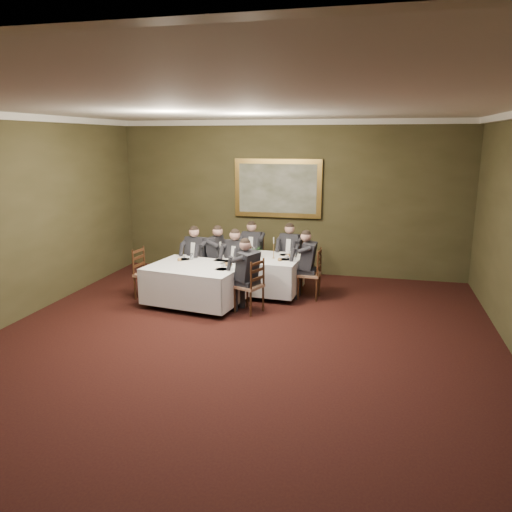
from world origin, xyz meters
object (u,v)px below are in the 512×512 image
at_px(chair_main_backright, 291,272).
at_px(chair_sec_backleft, 198,276).
at_px(chair_main_endleft, 214,276).
at_px(chair_sec_endleft, 148,284).
at_px(diner_sec_backright, 238,270).
at_px(chair_main_endright, 309,284).
at_px(table_second, 196,282).
at_px(chair_sec_backright, 238,281).
at_px(chair_main_backleft, 253,269).
at_px(centerpiece, 258,251).
at_px(chair_sec_endright, 249,297).
at_px(diner_main_backright, 291,261).
at_px(diner_sec_backleft, 197,266).
at_px(candlestick, 274,250).
at_px(diner_main_endleft, 215,265).
at_px(diner_main_endright, 309,273).
at_px(table_main, 261,272).
at_px(diner_main_backleft, 253,259).
at_px(diner_sec_endright, 249,285).
at_px(painting, 278,188).

height_order(chair_main_backright, chair_sec_backleft, same).
bearing_deg(chair_main_endleft, chair_sec_endleft, -45.23).
bearing_deg(diner_sec_backright, chair_main_endright, -154.16).
distance_m(chair_main_endright, chair_sec_backleft, 2.36).
distance_m(table_second, chair_sec_backright, 1.02).
relative_size(chair_main_backleft, centerpiece, 3.89).
xyz_separation_m(table_second, chair_sec_endleft, (-1.08, 0.17, -0.17)).
height_order(table_second, diner_sec_backright, diner_sec_backright).
bearing_deg(chair_sec_backright, chair_sec_endright, 137.93).
xyz_separation_m(diner_main_backright, diner_sec_backright, (-0.91, -0.95, 0.00)).
bearing_deg(chair_sec_endright, diner_sec_backleft, 74.23).
bearing_deg(candlestick, diner_main_endleft, 175.47).
distance_m(chair_main_backleft, chair_sec_backleft, 1.31).
relative_size(diner_main_endright, chair_sec_endleft, 1.35).
bearing_deg(table_main, diner_sec_backleft, -178.64).
bearing_deg(diner_main_endleft, diner_main_backleft, 147.56).
bearing_deg(chair_sec_endleft, table_second, 87.92).
relative_size(table_second, diner_main_endright, 1.42).
distance_m(chair_main_backright, diner_sec_endright, 1.99).
xyz_separation_m(table_second, diner_main_endright, (2.02, 0.91, 0.06)).
height_order(chair_main_backright, diner_main_endright, diner_main_endright).
bearing_deg(diner_main_backleft, diner_main_endright, 148.92).
bearing_deg(painting, diner_sec_backleft, -127.79).
bearing_deg(diner_main_backleft, painting, -110.95).
height_order(chair_main_endleft, diner_main_endleft, diner_main_endleft).
relative_size(chair_main_endleft, chair_sec_endleft, 1.00).
height_order(table_second, centerpiece, centerpiece).
bearing_deg(diner_main_endright, diner_main_backright, 33.33).
distance_m(diner_main_backright, painting, 1.80).
xyz_separation_m(diner_main_backleft, chair_main_endleft, (-0.63, -0.77, -0.23)).
relative_size(diner_sec_backright, diner_sec_endright, 1.00).
xyz_separation_m(chair_main_endright, chair_sec_backleft, (-2.36, 0.04, 0.00)).
relative_size(chair_main_backleft, diner_main_backleft, 0.74).
xyz_separation_m(chair_sec_backright, chair_sec_endleft, (-1.68, -0.64, 0.00)).
xyz_separation_m(chair_main_backright, diner_sec_backleft, (-1.83, -0.82, 0.23)).
distance_m(chair_main_backleft, diner_sec_backleft, 1.33).
bearing_deg(diner_sec_endright, centerpiece, 27.29).
bearing_deg(diner_sec_backright, table_main, -136.61).
bearing_deg(centerpiece, chair_sec_endleft, -159.13).
height_order(chair_main_backleft, diner_main_endright, diner_main_endright).
distance_m(diner_main_backleft, painting, 1.75).
bearing_deg(chair_main_endleft, chair_main_backleft, 147.40).
xyz_separation_m(table_main, painting, (0.00, 1.71, 1.53)).
bearing_deg(chair_main_backleft, diner_sec_endright, 104.16).
bearing_deg(centerpiece, painting, 88.40).
height_order(diner_main_endleft, diner_sec_endright, same).
xyz_separation_m(diner_main_endright, diner_sec_endright, (-0.95, -1.07, 0.00)).
bearing_deg(chair_sec_backright, diner_main_endright, -154.53).
bearing_deg(chair_main_backleft, diner_main_endleft, 53.64).
xyz_separation_m(chair_main_backleft, chair_main_endright, (1.38, -0.91, 0.00)).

